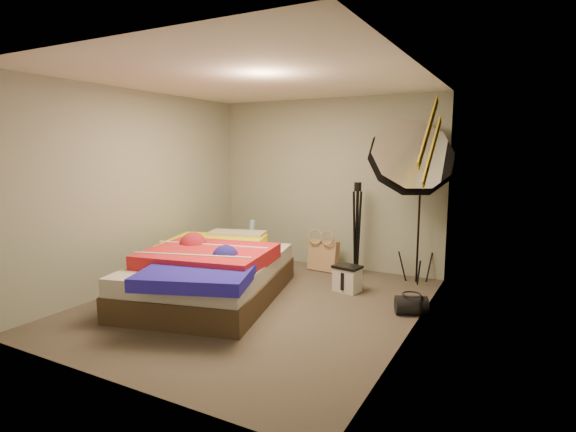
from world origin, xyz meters
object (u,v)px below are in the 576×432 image
Objects in this scene: photo_umbrella at (410,160)px; camera_tripod at (357,222)px; tote_bag at (324,255)px; wrapping_roll at (251,242)px; camera_case at (347,280)px; bed at (211,272)px; duffel_bag at (411,305)px.

photo_umbrella is 1.15m from camera_tripod.
camera_tripod is (0.50, -0.00, 0.53)m from tote_bag.
camera_tripod is at bearing 6.58° from wrapping_roll.
tote_bag reaches higher than camera_case.
wrapping_roll is 1.70m from camera_tripod.
bed is 1.13× the size of photo_umbrella.
bed is at bearing -105.89° from tote_bag.
tote_bag reaches higher than duffel_bag.
photo_umbrella is at bearing 39.87° from bed.
duffel_bag is 0.13× the size of bed.
duffel_bag is at bearing 14.31° from bed.
photo_umbrella reaches higher than duffel_bag.
camera_tripod reaches higher than camera_case.
duffel_bag is 2.32m from bed.
camera_tripod is (-0.73, 0.15, -0.87)m from photo_umbrella.
bed is 2.82m from photo_umbrella.
duffel_bag is (0.89, -0.42, -0.05)m from camera_case.
tote_bag is 1.02m from camera_case.
camera_tripod is (-1.04, 1.18, 0.65)m from duffel_bag.
wrapping_roll is 0.27× the size of bed.
duffel_bag is at bearing -14.45° from camera_case.
camera_tripod is (-0.16, 0.77, 0.60)m from camera_case.
tote_bag is 0.34× the size of camera_tripod.
wrapping_roll is 2.88m from duffel_bag.
bed is 1.96× the size of camera_tripod.
tote_bag is 1.34× the size of duffel_bag.
bed is (-2.24, -0.57, 0.22)m from duffel_bag.
bed is (-0.69, -1.76, 0.10)m from tote_bag.
camera_case is (0.66, -0.77, -0.07)m from tote_bag.
photo_umbrella is at bearing -11.51° from camera_tripod.
wrapping_roll is 0.31× the size of photo_umbrella.
camera_case is at bearing 130.70° from duffel_bag.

